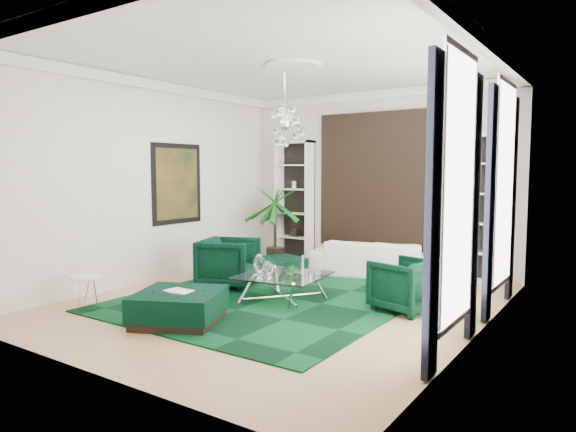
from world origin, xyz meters
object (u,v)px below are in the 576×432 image
Objects in this scene: ottoman_front at (179,307)px; side_table at (87,292)px; sofa at (375,258)px; palm at (275,214)px; armchair_left at (229,263)px; coffee_table at (283,288)px; ottoman_side at (280,268)px; armchair_right at (405,285)px.

side_table is at bearing -174.49° from ottoman_front.
side_table reaches higher than ottoman_front.
sofa reaches higher than ottoman_front.
palm is at bearing 86.24° from side_table.
armchair_left reaches higher than coffee_table.
coffee_table is 3.07m from side_table.
coffee_table reaches higher than ottoman_side.
palm is (-0.65, 2.36, 0.69)m from armchair_left.
armchair_right is at bearing -17.34° from ottoman_side.
ottoman_front reaches higher than ottoman_side.
armchair_right is at bearing 16.66° from coffee_table.
armchair_right is 3.33m from ottoman_front.
sofa is 1.92m from ottoman_side.
sofa is at bearing 40.28° from ottoman_side.
armchair_right is at bearing -106.17° from armchair_left.
ottoman_side is at bearing -35.97° from armchair_left.
armchair_left is at bearing -74.71° from palm.
armchair_left is 2.29m from ottoman_front.
armchair_right is at bearing 44.63° from ottoman_front.
armchair_left is 0.76× the size of coffee_table.
sofa is 2.74m from coffee_table.
ottoman_side is 0.39× the size of palm.
palm is at bearing 109.04° from ottoman_front.
sofa reaches higher than coffee_table.
ottoman_side is 3.66m from side_table.
sofa is 2.19× the size of ottoman_front.
ottoman_front is (-2.37, -2.34, -0.17)m from armchair_right.
armchair_left is 0.43× the size of palm.
armchair_right is 1.93m from coffee_table.
ottoman_front is at bearing -177.35° from armchair_left.
palm is (-2.06, 2.67, 0.92)m from coffee_table.
coffee_table is (-0.37, -2.71, -0.14)m from sofa.
sofa is 2.48× the size of armchair_left.
palm is at bearing 128.77° from ottoman_side.
sofa is at bearing 78.75° from ottoman_front.
sofa is at bearing -57.08° from armchair_left.
side_table is (-0.95, -2.27, -0.21)m from armchair_left.
coffee_table is at bearing -58.03° from armchair_right.
coffee_table is at bearing -122.78° from armchair_left.
ottoman_front is 2.30× the size of side_table.
armchair_right reaches higher than ottoman_front.
palm is (-3.90, 2.12, 0.74)m from armchair_right.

